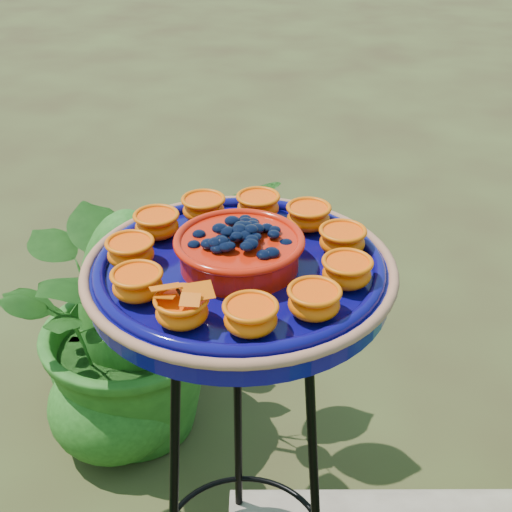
% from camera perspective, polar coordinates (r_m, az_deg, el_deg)
% --- Properties ---
extents(tripod_stand, '(0.39, 0.39, 0.85)m').
position_cam_1_polar(tripod_stand, '(1.25, -1.12, -15.62)').
color(tripod_stand, black).
rests_on(tripod_stand, ground).
extents(feeder_dish, '(0.54, 0.54, 0.10)m').
position_cam_1_polar(feeder_dish, '(1.02, -1.33, -0.88)').
color(feeder_dish, '#090754').
rests_on(feeder_dish, tripod_stand).
extents(shrub_back_left, '(0.91, 0.91, 0.77)m').
position_cam_1_polar(shrub_back_left, '(1.86, -9.72, -3.81)').
color(shrub_back_left, '#1B4813').
rests_on(shrub_back_left, ground).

